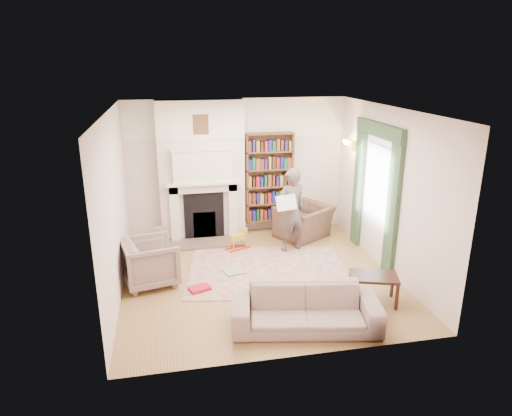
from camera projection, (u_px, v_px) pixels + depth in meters
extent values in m
plane|color=brown|center=(259.00, 276.00, 7.79)|extent=(4.50, 4.50, 0.00)
plane|color=white|center=(259.00, 110.00, 6.92)|extent=(4.50, 4.50, 0.00)
plane|color=silver|center=(237.00, 167.00, 9.45)|extent=(4.50, 0.00, 4.50)
plane|color=silver|center=(298.00, 253.00, 5.26)|extent=(4.50, 0.00, 4.50)
plane|color=silver|center=(114.00, 206.00, 6.93)|extent=(0.00, 4.50, 4.50)
plane|color=silver|center=(388.00, 191.00, 7.77)|extent=(0.00, 4.50, 4.50)
cube|color=silver|center=(202.00, 171.00, 9.15)|extent=(1.70, 0.35, 2.80)
cube|color=silver|center=(203.00, 183.00, 8.94)|extent=(1.47, 0.24, 0.05)
cube|color=black|center=(204.00, 216.00, 9.25)|extent=(0.80, 0.06, 0.96)
cube|color=silver|center=(203.00, 166.00, 8.85)|extent=(1.15, 0.18, 0.62)
cube|color=brown|center=(269.00, 178.00, 9.52)|extent=(1.00, 0.24, 1.85)
cube|color=silver|center=(377.00, 182.00, 8.12)|extent=(0.02, 0.90, 1.30)
cube|color=#2B432C|center=(393.00, 207.00, 7.54)|extent=(0.07, 0.32, 2.40)
cube|color=#2B432C|center=(358.00, 185.00, 8.85)|extent=(0.07, 0.32, 2.40)
cube|color=#2B432C|center=(379.00, 130.00, 7.83)|extent=(0.09, 1.70, 0.24)
cube|color=#C6B095|center=(267.00, 270.00, 8.00)|extent=(3.02, 2.50, 0.01)
imported|color=#452C25|center=(304.00, 222.00, 9.41)|extent=(1.35, 1.30, 0.67)
imported|color=gray|center=(151.00, 262.00, 7.44)|extent=(1.00, 0.98, 0.76)
imported|color=#B1A092|center=(306.00, 308.00, 6.22)|extent=(2.11, 1.13, 0.59)
imported|color=#504440|center=(291.00, 210.00, 8.62)|extent=(0.68, 0.53, 1.63)
cube|color=silver|center=(286.00, 203.00, 8.34)|extent=(0.42, 0.22, 0.28)
cylinder|color=#B8BBC1|center=(160.00, 241.00, 8.57)|extent=(0.32, 0.32, 0.55)
cube|color=#DBE551|center=(234.00, 271.00, 7.92)|extent=(0.39, 0.39, 0.03)
cube|color=#B41428|center=(200.00, 288.00, 7.30)|extent=(0.38, 0.32, 0.05)
cube|color=red|center=(292.00, 280.00, 7.61)|extent=(0.26, 0.20, 0.02)
cube|color=red|center=(281.00, 279.00, 7.64)|extent=(0.29, 0.26, 0.02)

